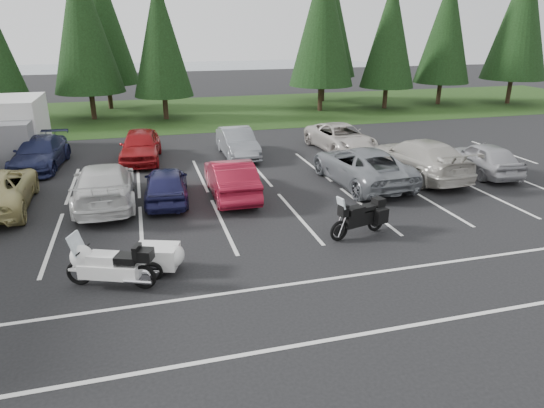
{
  "coord_description": "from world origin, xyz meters",
  "views": [
    {
      "loc": [
        -1.95,
        -14.12,
        6.38
      ],
      "look_at": [
        1.82,
        -0.5,
        1.15
      ],
      "focal_mm": 32.0,
      "sensor_mm": 36.0,
      "label": 1
    }
  ],
  "objects_px": {
    "car_near_5": "(231,178)",
    "car_far_4": "(341,138)",
    "car_near_3": "(104,184)",
    "car_near_8": "(484,158)",
    "car_near_4": "(166,184)",
    "car_near_6": "(361,165)",
    "box_truck": "(14,130)",
    "car_far_2": "(141,146)",
    "car_far_1": "(40,153)",
    "car_near_7": "(418,158)",
    "cargo_trailer": "(157,259)",
    "touring_motorcycle": "(109,261)",
    "car_far_3": "(237,143)",
    "adventure_motorcycle": "(359,214)"
  },
  "relations": [
    {
      "from": "car_near_5",
      "to": "car_far_4",
      "type": "height_order",
      "value": "car_near_5"
    },
    {
      "from": "car_near_5",
      "to": "car_near_3",
      "type": "bearing_deg",
      "value": -3.8
    },
    {
      "from": "car_near_5",
      "to": "car_near_8",
      "type": "height_order",
      "value": "car_near_5"
    },
    {
      "from": "car_near_4",
      "to": "car_near_6",
      "type": "height_order",
      "value": "car_near_6"
    },
    {
      "from": "box_truck",
      "to": "car_near_3",
      "type": "distance_m",
      "value": 9.54
    },
    {
      "from": "car_far_2",
      "to": "car_far_1",
      "type": "bearing_deg",
      "value": -174.28
    },
    {
      "from": "box_truck",
      "to": "car_near_7",
      "type": "height_order",
      "value": "box_truck"
    },
    {
      "from": "car_near_6",
      "to": "car_far_4",
      "type": "relative_size",
      "value": 1.12
    },
    {
      "from": "cargo_trailer",
      "to": "touring_motorcycle",
      "type": "bearing_deg",
      "value": -136.35
    },
    {
      "from": "car_near_3",
      "to": "car_far_4",
      "type": "distance_m",
      "value": 13.01
    },
    {
      "from": "box_truck",
      "to": "car_far_3",
      "type": "distance_m",
      "value": 11.18
    },
    {
      "from": "box_truck",
      "to": "adventure_motorcycle",
      "type": "distance_m",
      "value": 18.48
    },
    {
      "from": "car_near_6",
      "to": "adventure_motorcycle",
      "type": "height_order",
      "value": "car_near_6"
    },
    {
      "from": "car_near_3",
      "to": "car_near_7",
      "type": "distance_m",
      "value": 13.3
    },
    {
      "from": "car_near_4",
      "to": "car_near_6",
      "type": "distance_m",
      "value": 8.14
    },
    {
      "from": "touring_motorcycle",
      "to": "car_near_4",
      "type": "bearing_deg",
      "value": 95.75
    },
    {
      "from": "car_near_7",
      "to": "car_far_1",
      "type": "relative_size",
      "value": 1.18
    },
    {
      "from": "car_far_1",
      "to": "car_near_6",
      "type": "bearing_deg",
      "value": -18.71
    },
    {
      "from": "car_near_3",
      "to": "car_far_4",
      "type": "xyz_separation_m",
      "value": [
        11.84,
        5.39,
        -0.07
      ]
    },
    {
      "from": "car_near_3",
      "to": "cargo_trailer",
      "type": "relative_size",
      "value": 3.21
    },
    {
      "from": "car_far_4",
      "to": "cargo_trailer",
      "type": "xyz_separation_m",
      "value": [
        -10.24,
        -11.38,
        -0.32
      ]
    },
    {
      "from": "car_far_1",
      "to": "car_far_2",
      "type": "height_order",
      "value": "car_far_2"
    },
    {
      "from": "car_near_3",
      "to": "touring_motorcycle",
      "type": "relative_size",
      "value": 2.01
    },
    {
      "from": "car_far_1",
      "to": "car_far_3",
      "type": "relative_size",
      "value": 1.12
    },
    {
      "from": "car_far_4",
      "to": "touring_motorcycle",
      "type": "xyz_separation_m",
      "value": [
        -11.43,
        -11.93,
        0.04
      ]
    },
    {
      "from": "car_near_6",
      "to": "adventure_motorcycle",
      "type": "xyz_separation_m",
      "value": [
        -2.47,
        -5.03,
        -0.05
      ]
    },
    {
      "from": "box_truck",
      "to": "car_near_4",
      "type": "xyz_separation_m",
      "value": [
        6.84,
        -8.61,
        -0.77
      ]
    },
    {
      "from": "car_far_2",
      "to": "car_far_3",
      "type": "height_order",
      "value": "car_far_2"
    },
    {
      "from": "car_near_8",
      "to": "car_far_3",
      "type": "relative_size",
      "value": 0.98
    },
    {
      "from": "car_near_8",
      "to": "cargo_trailer",
      "type": "relative_size",
      "value": 2.55
    },
    {
      "from": "car_near_5",
      "to": "car_far_3",
      "type": "relative_size",
      "value": 1.03
    },
    {
      "from": "box_truck",
      "to": "touring_motorcycle",
      "type": "height_order",
      "value": "box_truck"
    },
    {
      "from": "box_truck",
      "to": "car_near_4",
      "type": "relative_size",
      "value": 1.4
    },
    {
      "from": "box_truck",
      "to": "car_far_1",
      "type": "distance_m",
      "value": 2.81
    },
    {
      "from": "car_far_3",
      "to": "touring_motorcycle",
      "type": "height_order",
      "value": "touring_motorcycle"
    },
    {
      "from": "car_near_6",
      "to": "car_far_3",
      "type": "bearing_deg",
      "value": -57.65
    },
    {
      "from": "car_near_5",
      "to": "car_near_8",
      "type": "relative_size",
      "value": 1.06
    },
    {
      "from": "box_truck",
      "to": "cargo_trailer",
      "type": "height_order",
      "value": "box_truck"
    },
    {
      "from": "car_near_3",
      "to": "car_near_4",
      "type": "xyz_separation_m",
      "value": [
        2.25,
        -0.27,
        -0.1
      ]
    },
    {
      "from": "car_near_7",
      "to": "car_far_4",
      "type": "xyz_separation_m",
      "value": [
        -1.46,
        5.26,
        -0.13
      ]
    },
    {
      "from": "car_near_5",
      "to": "car_near_7",
      "type": "bearing_deg",
      "value": -175.91
    },
    {
      "from": "car_near_8",
      "to": "car_far_3",
      "type": "xyz_separation_m",
      "value": [
        -10.14,
        5.98,
        -0.01
      ]
    },
    {
      "from": "car_near_4",
      "to": "car_near_7",
      "type": "distance_m",
      "value": 11.06
    },
    {
      "from": "car_near_8",
      "to": "car_far_2",
      "type": "bearing_deg",
      "value": -17.84
    },
    {
      "from": "car_near_4",
      "to": "car_near_5",
      "type": "relative_size",
      "value": 0.89
    },
    {
      "from": "box_truck",
      "to": "car_far_4",
      "type": "distance_m",
      "value": 16.71
    },
    {
      "from": "car_far_2",
      "to": "car_far_4",
      "type": "height_order",
      "value": "car_far_2"
    },
    {
      "from": "box_truck",
      "to": "car_near_7",
      "type": "xyz_separation_m",
      "value": [
        17.89,
        -8.2,
        -0.62
      ]
    },
    {
      "from": "car_near_4",
      "to": "car_far_2",
      "type": "distance_m",
      "value": 6.37
    },
    {
      "from": "car_far_3",
      "to": "adventure_motorcycle",
      "type": "xyz_separation_m",
      "value": [
        1.69,
        -10.88,
        0.02
      ]
    }
  ]
}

